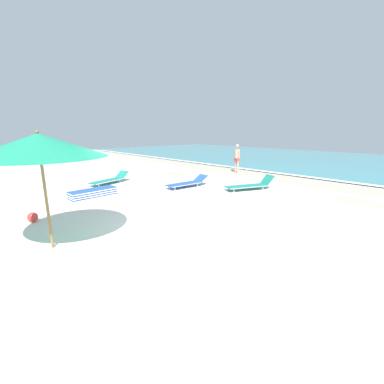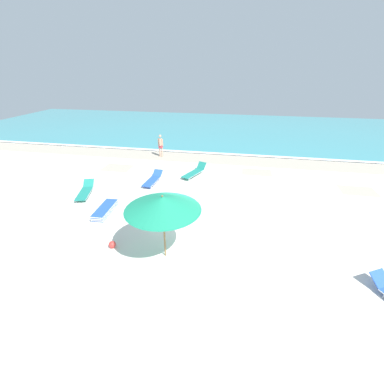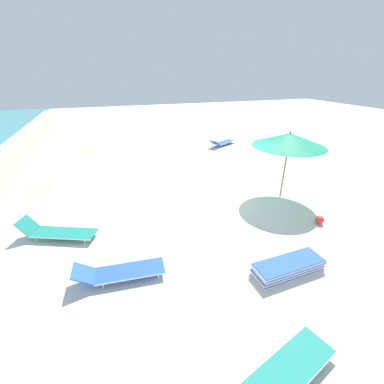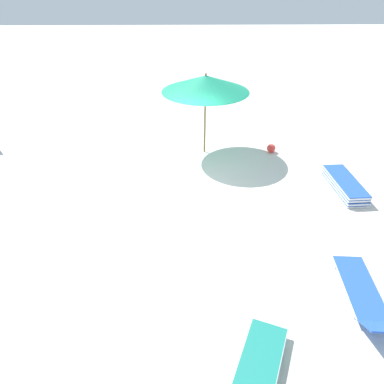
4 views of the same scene
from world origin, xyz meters
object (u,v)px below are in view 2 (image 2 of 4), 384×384
(sun_lounger_near_water_right, at_px, (85,191))
(beach_ball, at_px, (112,244))
(sun_lounger_near_water_left, at_px, (153,179))
(beachgoer_wading_adult, at_px, (161,144))
(lounger_stack, at_px, (105,210))
(sun_lounger_beside_umbrella, at_px, (194,172))
(beach_umbrella, at_px, (163,203))

(sun_lounger_near_water_right, xyz_separation_m, beach_ball, (3.66, -4.11, -0.07))
(sun_lounger_near_water_left, relative_size, beachgoer_wading_adult, 1.22)
(beachgoer_wading_adult, bearing_deg, lounger_stack, -77.96)
(sun_lounger_near_water_left, relative_size, beach_ball, 7.55)
(sun_lounger_near_water_right, bearing_deg, sun_lounger_near_water_left, 18.78)
(sun_lounger_near_water_left, bearing_deg, sun_lounger_near_water_right, -140.15)
(sun_lounger_beside_umbrella, height_order, beachgoer_wading_adult, beachgoer_wading_adult)
(sun_lounger_near_water_left, bearing_deg, beachgoer_wading_adult, 105.37)
(sun_lounger_near_water_right, relative_size, beachgoer_wading_adult, 1.27)
(sun_lounger_beside_umbrella, height_order, beach_ball, sun_lounger_beside_umbrella)
(sun_lounger_beside_umbrella, bearing_deg, sun_lounger_near_water_right, -121.42)
(beach_umbrella, distance_m, sun_lounger_beside_umbrella, 8.44)
(beach_umbrella, height_order, sun_lounger_beside_umbrella, beach_umbrella)
(sun_lounger_beside_umbrella, distance_m, sun_lounger_near_water_left, 2.87)
(lounger_stack, distance_m, beach_ball, 2.88)
(lounger_stack, distance_m, sun_lounger_beside_umbrella, 6.64)
(sun_lounger_near_water_right, height_order, beach_ball, sun_lounger_near_water_right)
(lounger_stack, bearing_deg, sun_lounger_near_water_left, 71.10)
(sun_lounger_near_water_left, height_order, beach_ball, sun_lounger_near_water_left)
(sun_lounger_near_water_right, distance_m, beachgoer_wading_adult, 7.68)
(lounger_stack, distance_m, sun_lounger_near_water_right, 2.70)
(lounger_stack, height_order, sun_lounger_near_water_left, sun_lounger_near_water_left)
(sun_lounger_near_water_left, bearing_deg, beach_umbrella, -63.35)
(lounger_stack, xyz_separation_m, beach_ball, (1.57, -2.42, -0.02))
(beachgoer_wading_adult, bearing_deg, sun_lounger_near_water_right, -94.06)
(beach_umbrella, distance_m, sun_lounger_near_water_left, 7.31)
(lounger_stack, distance_m, beachgoer_wading_adult, 9.05)
(sun_lounger_near_water_right, bearing_deg, beach_ball, -65.12)
(beach_umbrella, xyz_separation_m, beachgoer_wading_adult, (-3.66, 11.51, -1.27))
(beach_ball, bearing_deg, sun_lounger_near_water_left, 94.07)
(sun_lounger_beside_umbrella, relative_size, sun_lounger_near_water_right, 1.02)
(beach_ball, bearing_deg, beachgoer_wading_adult, 97.18)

